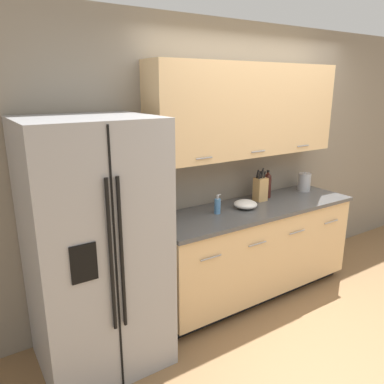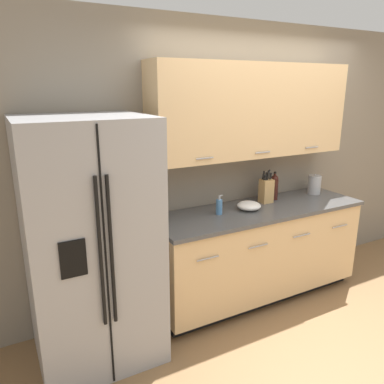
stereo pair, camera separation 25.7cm
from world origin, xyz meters
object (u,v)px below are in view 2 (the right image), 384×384
at_px(refrigerator, 91,243).
at_px(soap_dispenser, 219,207).
at_px(wine_bottle, 274,187).
at_px(knife_block, 266,190).
at_px(steel_canister, 314,184).
at_px(mixing_bowl, 249,206).

bearing_deg(refrigerator, soap_dispenser, 5.00).
distance_m(wine_bottle, soap_dispenser, 0.74).
xyz_separation_m(knife_block, soap_dispenser, (-0.59, -0.08, -0.05)).
relative_size(refrigerator, steel_canister, 8.62).
bearing_deg(mixing_bowl, knife_block, 20.52).
distance_m(steel_canister, mixing_bowl, 0.94).
bearing_deg(wine_bottle, steel_canister, -4.13).
bearing_deg(soap_dispenser, wine_bottle, 9.92).
bearing_deg(wine_bottle, refrigerator, -173.09).
bearing_deg(wine_bottle, mixing_bowl, -160.19).
bearing_deg(soap_dispenser, mixing_bowl, -4.36).
bearing_deg(soap_dispenser, refrigerator, -175.00).
height_order(knife_block, wine_bottle, knife_block).
bearing_deg(soap_dispenser, knife_block, 7.87).
bearing_deg(steel_canister, refrigerator, -175.44).
distance_m(knife_block, steel_canister, 0.65).
xyz_separation_m(knife_block, steel_canister, (0.65, 0.01, -0.03)).
xyz_separation_m(refrigerator, mixing_bowl, (1.47, 0.08, 0.04)).
xyz_separation_m(soap_dispenser, steel_canister, (1.25, 0.09, 0.03)).
bearing_deg(knife_block, wine_bottle, 18.35).
height_order(soap_dispenser, mixing_bowl, soap_dispenser).
bearing_deg(steel_canister, wine_bottle, 175.87).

